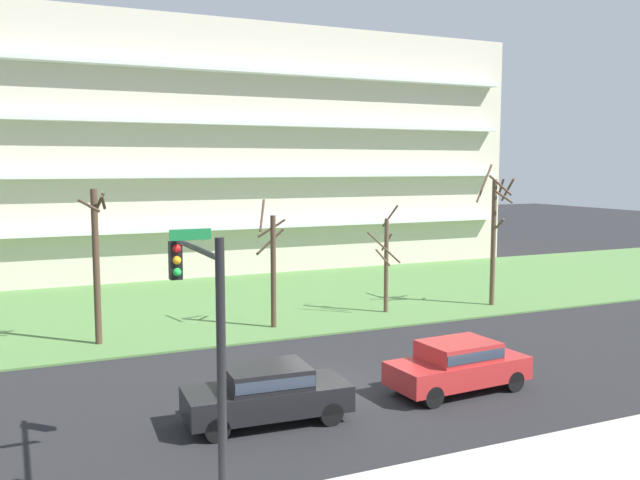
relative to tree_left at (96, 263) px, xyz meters
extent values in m
plane|color=#232326|center=(5.82, -8.21, -3.22)|extent=(160.00, 160.00, 0.00)
cube|color=#547F42|center=(5.82, 5.79, -3.18)|extent=(80.00, 16.00, 0.08)
cube|color=beige|center=(5.82, 19.93, 4.67)|extent=(48.69, 12.29, 15.78)
cube|color=silver|center=(5.82, 13.34, -0.07)|extent=(46.74, 0.90, 0.24)
cube|color=silver|center=(5.82, 13.34, 3.09)|extent=(46.74, 0.90, 0.24)
cube|color=silver|center=(5.82, 13.34, 6.24)|extent=(46.74, 0.90, 0.24)
cube|color=silver|center=(5.82, 13.34, 9.40)|extent=(46.74, 0.90, 0.24)
cylinder|color=#4C3828|center=(-0.01, 0.01, -0.21)|extent=(0.26, 0.26, 6.03)
cylinder|color=#4C3828|center=(0.18, 0.17, 2.22)|extent=(0.48, 0.53, 0.91)
cylinder|color=#4C3828|center=(0.32, -0.08, 2.31)|extent=(0.30, 0.74, 0.58)
cylinder|color=#4C3828|center=(-0.23, -0.34, 2.20)|extent=(0.79, 0.58, 0.53)
cylinder|color=#4C3828|center=(7.10, -0.21, -0.81)|extent=(0.23, 0.23, 4.83)
cylinder|color=#4C3828|center=(7.18, 0.37, 0.43)|extent=(1.25, 0.27, 1.13)
cylinder|color=#4C3828|center=(6.70, 0.02, 1.62)|extent=(0.59, 0.91, 1.32)
cylinder|color=#4C3828|center=(7.24, 0.36, 1.01)|extent=(1.22, 0.40, 0.81)
cylinder|color=brown|center=(12.95, 0.44, -0.98)|extent=(0.20, 0.20, 4.48)
cylinder|color=brown|center=(13.26, 0.66, 1.35)|extent=(0.55, 0.73, 1.07)
cylinder|color=brown|center=(12.47, -0.14, -0.01)|extent=(1.27, 1.07, 1.43)
cylinder|color=brown|center=(12.65, 0.24, -0.53)|extent=(0.52, 0.70, 0.77)
cylinder|color=brown|center=(13.07, 0.63, 0.13)|extent=(0.49, 0.37, 0.83)
cylinder|color=brown|center=(18.55, -0.25, -0.10)|extent=(0.24, 0.24, 6.24)
cylinder|color=brown|center=(18.89, -0.30, 0.88)|extent=(0.23, 0.75, 0.56)
cylinder|color=brown|center=(18.44, -0.81, 2.75)|extent=(1.21, 0.35, 1.00)
cylinder|color=brown|center=(18.86, -0.37, 2.67)|extent=(0.37, 0.72, 0.85)
cylinder|color=brown|center=(19.20, -0.44, 2.53)|extent=(0.50, 1.38, 1.18)
cylinder|color=brown|center=(18.36, 0.32, 2.82)|extent=(1.25, 0.51, 1.86)
cylinder|color=brown|center=(18.62, -0.83, 2.21)|extent=(1.23, 0.25, 0.70)
cube|color=#B22828|center=(9.35, -10.21, -2.55)|extent=(4.50, 2.06, 0.70)
cube|color=#B22828|center=(9.35, -10.21, -1.93)|extent=(2.29, 1.78, 0.55)
cube|color=#2D3847|center=(9.35, -10.21, -1.93)|extent=(2.25, 1.82, 0.30)
cylinder|color=black|center=(10.84, -9.33, -2.90)|extent=(0.65, 0.26, 0.64)
cylinder|color=black|center=(10.94, -10.91, -2.90)|extent=(0.65, 0.26, 0.64)
cylinder|color=black|center=(7.77, -9.52, -2.90)|extent=(0.65, 0.26, 0.64)
cylinder|color=black|center=(7.86, -11.09, -2.90)|extent=(0.65, 0.26, 0.64)
cube|color=black|center=(3.14, -10.21, -2.55)|extent=(4.50, 2.05, 0.70)
cube|color=black|center=(3.14, -10.21, -1.93)|extent=(2.29, 1.78, 0.55)
cube|color=#2D3847|center=(3.14, -10.21, -1.93)|extent=(2.25, 1.82, 0.30)
cylinder|color=black|center=(4.73, -9.52, -2.90)|extent=(0.65, 0.26, 0.64)
cylinder|color=black|center=(4.63, -11.09, -2.90)|extent=(0.65, 0.26, 0.64)
cylinder|color=black|center=(1.65, -9.34, -2.90)|extent=(0.65, 0.26, 0.64)
cylinder|color=black|center=(1.56, -10.91, -2.90)|extent=(0.65, 0.26, 0.64)
cylinder|color=black|center=(0.57, -14.81, -0.43)|extent=(0.18, 0.18, 5.58)
cylinder|color=black|center=(0.57, -12.80, 1.95)|extent=(0.12, 4.03, 0.12)
cube|color=black|center=(0.57, -11.08, 1.45)|extent=(0.28, 0.28, 0.90)
sphere|color=red|center=(0.57, -11.23, 1.75)|extent=(0.20, 0.20, 0.20)
sphere|color=#F2A519|center=(0.57, -11.23, 1.47)|extent=(0.20, 0.20, 0.20)
sphere|color=green|center=(0.57, -11.23, 1.19)|extent=(0.20, 0.20, 0.20)
cube|color=#197238|center=(0.57, -12.60, 2.20)|extent=(0.90, 0.04, 0.24)
camera|label=1|loc=(-2.96, -27.07, 3.67)|focal=38.56mm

